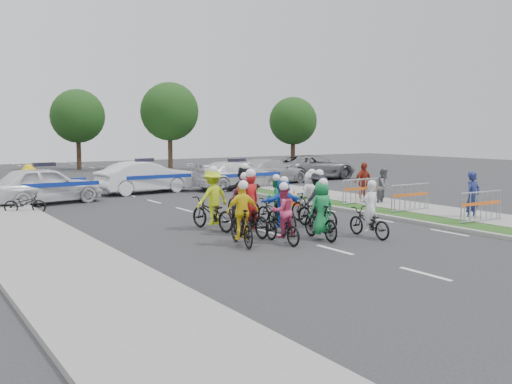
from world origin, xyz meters
TOP-DOWN VIEW (x-y plane):
  - ground at (0.00, 0.00)m, footprint 90.00×90.00m
  - curb_right at (5.10, 5.00)m, footprint 0.20×60.00m
  - grass_strip at (5.80, 5.00)m, footprint 1.20×60.00m
  - sidewalk_right at (7.60, 5.00)m, footprint 2.40×60.00m
  - sidewalk_left at (-6.50, 5.00)m, footprint 3.00×60.00m
  - rider_0 at (2.01, 0.80)m, footprint 0.62×1.68m
  - rider_1 at (0.60, 1.30)m, footprint 0.80×1.74m
  - rider_2 at (-0.65, 1.47)m, footprint 0.73×1.70m
  - rider_3 at (-1.75, 1.80)m, footprint 0.96×1.77m
  - rider_4 at (1.73, 2.86)m, footprint 1.08×1.89m
  - rider_5 at (0.35, 2.84)m, footprint 1.41×1.69m
  - rider_6 at (-0.79, 2.94)m, footprint 0.73×1.99m
  - rider_7 at (2.17, 3.79)m, footprint 0.83×1.80m
  - rider_8 at (1.02, 4.21)m, footprint 0.83×1.72m
  - rider_9 at (-0.19, 4.25)m, footprint 0.94×1.75m
  - rider_10 at (-1.25, 4.38)m, footprint 1.22×2.08m
  - rider_11 at (0.65, 5.57)m, footprint 1.63×1.95m
  - police_car_0 at (-4.16, 13.85)m, footprint 4.96×2.66m
  - police_car_1 at (1.01, 15.52)m, footprint 4.92×2.19m
  - police_car_2 at (5.86, 14.69)m, footprint 5.13×2.23m
  - civilian_sedan at (9.02, 16.17)m, footprint 5.30×2.82m
  - civilian_suv at (13.03, 17.12)m, footprint 5.73×2.87m
  - spectator_0 at (7.22, 1.12)m, footprint 0.63×0.41m
  - spectator_1 at (7.53, 5.61)m, footprint 0.89×0.78m
  - spectator_2 at (7.72, 7.05)m, footprint 1.02×0.45m
  - marshal_hiviz at (-4.61, 14.69)m, footprint 1.16×0.78m
  - barrier_0 at (6.70, 0.41)m, footprint 2.03×0.62m
  - barrier_1 at (6.70, 3.46)m, footprint 2.01×0.55m
  - barrier_2 at (6.70, 6.13)m, footprint 2.01×0.53m
  - cone_0 at (4.44, 7.70)m, footprint 0.40×0.40m
  - cone_1 at (7.20, 12.95)m, footprint 0.40×0.40m
  - parked_bike at (-5.47, 11.30)m, footprint 1.60×1.12m
  - tree_1 at (9.00, 30.00)m, footprint 4.55×4.55m
  - tree_2 at (18.00, 26.00)m, footprint 3.85×3.85m
  - tree_4 at (3.00, 34.00)m, footprint 4.20×4.20m

SIDE VIEW (x-z plane):
  - ground at x=0.00m, z-range 0.00..0.00m
  - grass_strip at x=5.80m, z-range 0.00..0.11m
  - curb_right at x=5.10m, z-range 0.00..0.12m
  - sidewalk_right at x=7.60m, z-range 0.00..0.13m
  - sidewalk_left at x=-6.50m, z-range 0.00..0.13m
  - cone_0 at x=4.44m, z-range -0.01..0.69m
  - cone_1 at x=7.20m, z-range -0.01..0.69m
  - parked_bike at x=-5.47m, z-range 0.00..0.80m
  - barrier_0 at x=6.70m, z-range 0.00..1.12m
  - barrier_1 at x=6.70m, z-range 0.00..1.12m
  - barrier_2 at x=6.70m, z-range 0.00..1.12m
  - rider_0 at x=2.01m, z-range -0.28..1.41m
  - rider_8 at x=1.02m, z-range -0.21..1.47m
  - rider_2 at x=-0.65m, z-range -0.22..1.50m
  - rider_6 at x=-0.79m, z-range -0.34..1.67m
  - rider_9 at x=-0.19m, z-range -0.20..1.59m
  - rider_3 at x=-1.75m, z-range -0.21..1.59m
  - rider_1 at x=0.60m, z-range -0.19..1.59m
  - rider_7 at x=2.17m, z-range -0.20..1.64m
  - civilian_sedan at x=9.02m, z-range 0.00..1.46m
  - rider_4 at x=1.73m, z-range -0.21..1.68m
  - police_car_2 at x=5.86m, z-range 0.00..1.47m
  - rider_5 at x=0.35m, z-range -0.13..1.61m
  - civilian_suv at x=13.03m, z-range 0.00..1.56m
  - spectator_1 at x=7.53m, z-range 0.00..1.56m
  - rider_10 at x=-1.25m, z-range -0.24..1.80m
  - police_car_1 at x=1.01m, z-range 0.00..1.57m
  - police_car_0 at x=-4.16m, z-range 0.00..1.60m
  - marshal_hiviz at x=-4.61m, z-range 0.00..1.66m
  - rider_11 at x=0.65m, z-range -0.17..1.84m
  - spectator_0 at x=7.22m, z-range 0.00..1.71m
  - spectator_2 at x=7.72m, z-range 0.00..1.73m
  - tree_2 at x=18.00m, z-range 0.95..6.72m
  - tree_4 at x=3.00m, z-range 1.04..7.34m
  - tree_1 at x=9.00m, z-range 1.12..7.95m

